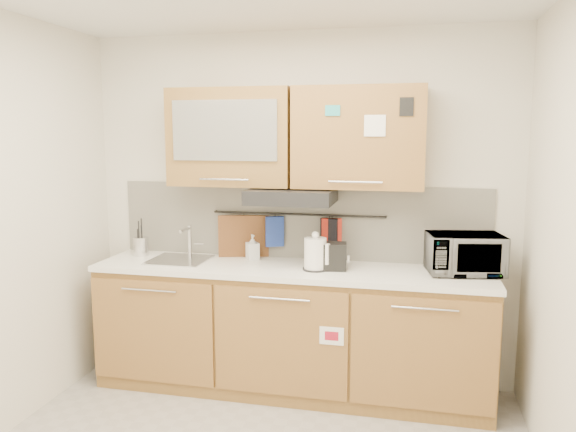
% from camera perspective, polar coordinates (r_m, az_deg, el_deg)
% --- Properties ---
extents(wall_back, '(3.20, 0.00, 3.20)m').
position_cam_1_polar(wall_back, '(4.23, 1.12, 0.80)').
color(wall_back, silver).
rests_on(wall_back, ground).
extents(base_cabinet, '(2.80, 0.64, 0.88)m').
position_cam_1_polar(base_cabinet, '(4.16, 0.20, -12.08)').
color(base_cabinet, olive).
rests_on(base_cabinet, floor).
extents(countertop, '(2.82, 0.62, 0.04)m').
position_cam_1_polar(countertop, '(4.01, 0.20, -5.46)').
color(countertop, white).
rests_on(countertop, base_cabinet).
extents(backsplash, '(2.80, 0.02, 0.56)m').
position_cam_1_polar(backsplash, '(4.23, 1.08, -0.57)').
color(backsplash, silver).
rests_on(backsplash, countertop).
extents(upper_cabinets, '(1.82, 0.37, 0.70)m').
position_cam_1_polar(upper_cabinets, '(4.02, 0.55, 7.98)').
color(upper_cabinets, olive).
rests_on(upper_cabinets, wall_back).
extents(range_hood, '(0.60, 0.46, 0.10)m').
position_cam_1_polar(range_hood, '(3.97, 0.39, 2.04)').
color(range_hood, black).
rests_on(range_hood, upper_cabinets).
extents(sink, '(0.42, 0.40, 0.26)m').
position_cam_1_polar(sink, '(4.28, -10.94, -4.38)').
color(sink, silver).
rests_on(sink, countertop).
extents(utensil_rail, '(1.30, 0.02, 0.02)m').
position_cam_1_polar(utensil_rail, '(4.19, 0.98, 0.17)').
color(utensil_rail, black).
rests_on(utensil_rail, backsplash).
extents(utensil_crock, '(0.13, 0.13, 0.29)m').
position_cam_1_polar(utensil_crock, '(4.50, -14.70, -2.96)').
color(utensil_crock, silver).
rests_on(utensil_crock, countertop).
extents(kettle, '(0.21, 0.20, 0.27)m').
position_cam_1_polar(kettle, '(3.90, 2.80, -3.95)').
color(kettle, white).
rests_on(kettle, countertop).
extents(toaster, '(0.27, 0.18, 0.19)m').
position_cam_1_polar(toaster, '(3.92, 4.14, -4.06)').
color(toaster, black).
rests_on(toaster, countertop).
extents(microwave, '(0.54, 0.41, 0.27)m').
position_cam_1_polar(microwave, '(3.97, 17.50, -3.70)').
color(microwave, '#999999').
rests_on(microwave, countertop).
extents(soap_bottle, '(0.12, 0.12, 0.19)m').
position_cam_1_polar(soap_bottle, '(4.22, -3.62, -3.17)').
color(soap_bottle, '#999999').
rests_on(soap_bottle, countertop).
extents(cutting_board, '(0.38, 0.13, 0.48)m').
position_cam_1_polar(cutting_board, '(4.32, -4.52, -3.07)').
color(cutting_board, brown).
rests_on(cutting_board, utensil_rail).
extents(oven_mitt, '(0.14, 0.09, 0.23)m').
position_cam_1_polar(oven_mitt, '(4.23, -1.36, -1.58)').
color(oven_mitt, '#203895').
rests_on(oven_mitt, utensil_rail).
extents(dark_pouch, '(0.13, 0.07, 0.20)m').
position_cam_1_polar(dark_pouch, '(4.15, 4.18, -1.61)').
color(dark_pouch, black).
rests_on(dark_pouch, utensil_rail).
extents(pot_holder, '(0.15, 0.06, 0.18)m').
position_cam_1_polar(pot_holder, '(4.15, 4.46, -1.49)').
color(pot_holder, red).
rests_on(pot_holder, utensil_rail).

